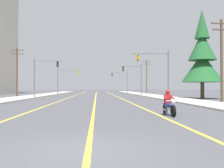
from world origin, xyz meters
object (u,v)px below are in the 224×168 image
object	(u,v)px
motorcycle_with_rider	(169,105)
utility_pole_right_near	(222,58)
traffic_signal_mid_left	(65,77)
utility_pole_right_far	(147,75)
traffic_signal_near_left	(42,72)
traffic_signal_far_right	(122,79)
traffic_signal_mid_right	(135,75)
utility_pole_left_near	(17,70)
conifer_tree_right_verge_near	(202,58)
traffic_signal_near_right	(158,68)

from	to	relation	value
motorcycle_with_rider	utility_pole_right_near	bearing A→B (deg)	52.06
motorcycle_with_rider	traffic_signal_mid_left	distance (m)	49.05
motorcycle_with_rider	utility_pole_right_far	distance (m)	53.17
utility_pole_right_far	traffic_signal_near_left	bearing A→B (deg)	-130.24
traffic_signal_near_left	traffic_signal_far_right	bearing A→B (deg)	63.35
traffic_signal_far_right	traffic_signal_mid_left	bearing A→B (deg)	-144.64
traffic_signal_mid_right	traffic_signal_far_right	bearing A→B (deg)	91.09
traffic_signal_near_left	utility_pole_right_far	bearing A→B (deg)	49.76
traffic_signal_near_left	traffic_signal_mid_right	distance (m)	18.77
traffic_signal_near_left	utility_pole_left_near	bearing A→B (deg)	138.72
traffic_signal_mid_right	conifer_tree_right_verge_near	bearing A→B (deg)	-62.81
traffic_signal_mid_left	traffic_signal_near_right	bearing A→B (deg)	-63.33
utility_pole_right_near	traffic_signal_far_right	bearing A→B (deg)	97.03
traffic_signal_mid_left	utility_pole_right_far	distance (m)	21.38
utility_pole_left_near	conifer_tree_right_verge_near	size ratio (longest dim) A/B	0.67
traffic_signal_mid_right	traffic_signal_mid_left	xyz separation A→B (m)	(-15.30, 11.65, 0.10)
traffic_signal_mid_left	utility_pole_right_near	distance (m)	41.60
motorcycle_with_rider	utility_pole_right_far	xyz separation A→B (m)	(9.07, 52.22, 4.24)
traffic_signal_mid_right	conifer_tree_right_verge_near	xyz separation A→B (m)	(7.48, -14.57, 1.81)
traffic_signal_near_right	traffic_signal_mid_right	xyz separation A→B (m)	(-0.02, 18.83, -0.01)
traffic_signal_mid_right	utility_pole_left_near	distance (m)	22.17
motorcycle_with_rider	traffic_signal_far_right	world-z (taller)	traffic_signal_far_right
traffic_signal_far_right	utility_pole_right_far	bearing A→B (deg)	-44.25
traffic_signal_mid_right	utility_pole_right_far	bearing A→B (deg)	71.33
traffic_signal_near_left	utility_pole_right_far	xyz separation A→B (m)	(21.81, 25.77, 0.76)
traffic_signal_near_left	utility_pole_right_near	distance (m)	26.36
traffic_signal_mid_left	motorcycle_with_rider	bearing A→B (deg)	-76.08
utility_pole_right_near	traffic_signal_mid_right	bearing A→B (deg)	102.29
utility_pole_right_near	utility_pole_left_near	world-z (taller)	utility_pole_right_near
traffic_signal_near_left	utility_pole_right_far	world-z (taller)	utility_pole_right_far
traffic_signal_mid_right	utility_pole_left_near	size ratio (longest dim) A/B	0.72
traffic_signal_mid_left	conifer_tree_right_verge_near	world-z (taller)	conifer_tree_right_verge_near
traffic_signal_near_right	utility_pole_right_near	distance (m)	7.77
utility_pole_left_near	traffic_signal_mid_right	bearing A→B (deg)	12.06
utility_pole_right_near	traffic_signal_mid_left	bearing A→B (deg)	119.73
traffic_signal_near_right	traffic_signal_mid_left	world-z (taller)	same
utility_pole_right_near	utility_pole_right_far	size ratio (longest dim) A/B	0.97
motorcycle_with_rider	utility_pole_right_near	world-z (taller)	utility_pole_right_near
traffic_signal_mid_right	traffic_signal_near_right	bearing A→B (deg)	-89.95
traffic_signal_far_right	conifer_tree_right_verge_near	distance (m)	37.66
traffic_signal_mid_right	traffic_signal_mid_left	size ratio (longest dim) A/B	1.00
utility_pole_left_near	utility_pole_right_far	world-z (taller)	utility_pole_right_far
motorcycle_with_rider	traffic_signal_near_left	size ratio (longest dim) A/B	0.35
motorcycle_with_rider	utility_pole_right_near	size ratio (longest dim) A/B	0.25
traffic_signal_far_right	utility_pole_right_near	bearing A→B (deg)	-82.97
motorcycle_with_rider	traffic_signal_near_right	xyz separation A→B (m)	(3.54, 17.00, 3.49)
utility_pole_right_far	motorcycle_with_rider	bearing A→B (deg)	-99.85
motorcycle_with_rider	utility_pole_right_far	size ratio (longest dim) A/B	0.25
traffic_signal_mid_left	utility_pole_right_near	size ratio (longest dim) A/B	0.72
traffic_signal_near_left	traffic_signal_mid_left	world-z (taller)	same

